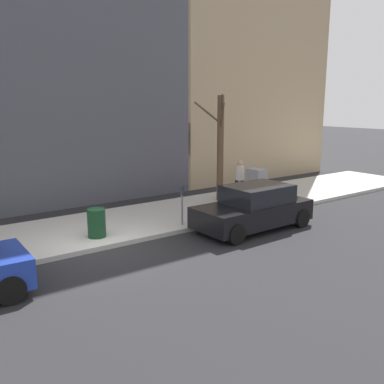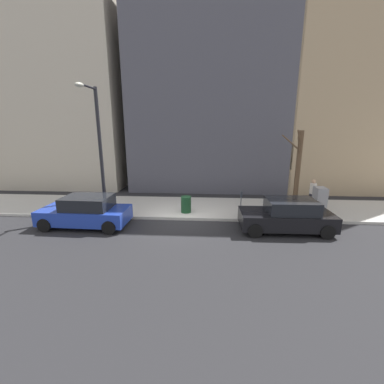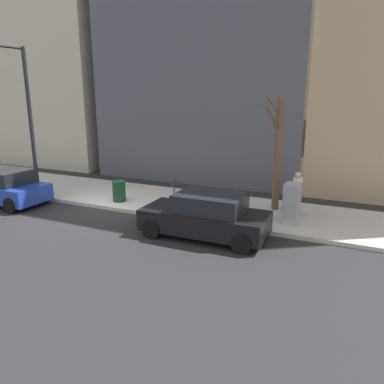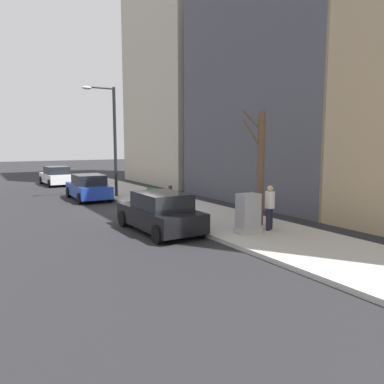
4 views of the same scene
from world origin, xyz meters
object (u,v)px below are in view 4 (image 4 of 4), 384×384
object	(u,v)px
bare_tree	(260,167)
pedestrian_near_meter	(270,205)
streetlamp	(111,132)
parked_car_white	(56,176)
office_tower_right	(202,33)
trash_bin	(152,197)
parked_car_black	(160,213)
parked_car_blue	(88,187)
parking_meter	(170,197)
utility_box	(248,214)
office_block_center	(314,79)

from	to	relation	value
bare_tree	pedestrian_near_meter	world-z (taller)	bare_tree
pedestrian_near_meter	streetlamp	bearing A→B (deg)	75.17
parked_car_white	office_tower_right	size ratio (longest dim) A/B	0.17
streetlamp	trash_bin	bearing A→B (deg)	-82.03
parked_car_black	office_tower_right	size ratio (longest dim) A/B	0.17
bare_tree	parked_car_white	bearing A→B (deg)	100.26
parked_car_blue	parking_meter	distance (m)	7.80
pedestrian_near_meter	trash_bin	bearing A→B (deg)	76.32
parked_car_blue	trash_bin	bearing A→B (deg)	-65.89
parked_car_white	pedestrian_near_meter	xyz separation A→B (m)	(3.41, -21.24, 0.35)
parked_car_blue	office_tower_right	bearing A→B (deg)	28.68
utility_box	trash_bin	world-z (taller)	utility_box
streetlamp	parked_car_blue	bearing A→B (deg)	166.94
bare_tree	office_tower_right	bearing A→B (deg)	64.57
streetlamp	parked_car_black	bearing A→B (deg)	-97.96
parked_car_white	parking_meter	distance (m)	16.98
parked_car_white	pedestrian_near_meter	world-z (taller)	pedestrian_near_meter
parking_meter	utility_box	distance (m)	4.43
parked_car_blue	trash_bin	size ratio (longest dim) A/B	4.72
bare_tree	trash_bin	xyz separation A→B (m)	(-1.70, 6.37, -1.85)
parked_car_black	parked_car_blue	world-z (taller)	same
parked_car_white	office_tower_right	xyz separation A→B (m)	(11.85, -3.19, 12.03)
parking_meter	trash_bin	bearing A→B (deg)	81.25
trash_bin	pedestrian_near_meter	xyz separation A→B (m)	(1.42, -7.26, 0.49)
parked_car_black	parked_car_blue	bearing A→B (deg)	89.29
bare_tree	parked_car_black	bearing A→B (deg)	157.60
parking_meter	office_block_center	world-z (taller)	office_block_center
parking_meter	office_tower_right	world-z (taller)	office_tower_right
parking_meter	pedestrian_near_meter	bearing A→B (deg)	-66.74
streetlamp	office_tower_right	size ratio (longest dim) A/B	0.25
bare_tree	office_tower_right	size ratio (longest dim) A/B	0.17
parked_car_blue	utility_box	xyz separation A→B (m)	(2.37, -11.99, 0.11)
utility_box	office_tower_right	bearing A→B (deg)	62.36
parked_car_blue	bare_tree	world-z (taller)	bare_tree
parked_car_blue	bare_tree	size ratio (longest dim) A/B	0.95
trash_bin	office_tower_right	world-z (taller)	office_tower_right
office_tower_right	pedestrian_near_meter	bearing A→B (deg)	-115.06
streetlamp	pedestrian_near_meter	world-z (taller)	streetlamp
parked_car_black	trash_bin	distance (m)	5.25
utility_box	trash_bin	distance (m)	7.28
parked_car_black	pedestrian_near_meter	size ratio (longest dim) A/B	2.55
bare_tree	pedestrian_near_meter	bearing A→B (deg)	-107.50
parked_car_black	utility_box	xyz separation A→B (m)	(2.32, -2.38, 0.11)
bare_tree	office_block_center	world-z (taller)	office_block_center
parked_car_white	utility_box	size ratio (longest dim) A/B	2.98
parked_car_blue	parked_car_white	xyz separation A→B (m)	(-0.03, 9.26, 0.00)
trash_bin	pedestrian_near_meter	bearing A→B (deg)	-78.97
parked_car_black	office_block_center	size ratio (longest dim) A/B	0.29
parked_car_black	office_block_center	distance (m)	14.47
parked_car_black	parked_car_white	bearing A→B (deg)	89.23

